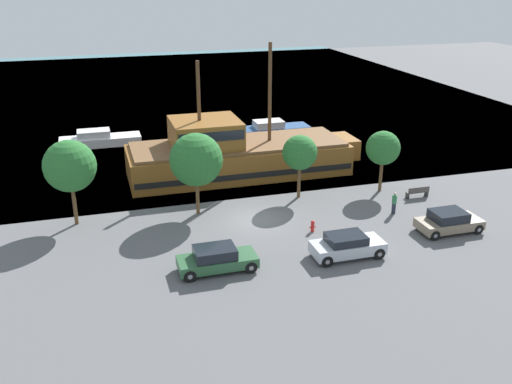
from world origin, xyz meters
The scene contains 15 objects.
ground_plane centered at (0.00, 0.00, 0.00)m, with size 160.00×160.00×0.00m, color #5B5B5E.
water_surface centered at (0.00, 44.00, 0.00)m, with size 80.00×80.00×0.00m, color teal.
pirate_ship centered at (1.06, 9.30, 1.69)m, with size 18.87×6.06×10.40m.
moored_boat_dockside centered at (7.69, 19.75, 0.55)m, with size 7.20×2.44×1.45m.
moored_boat_outer centered at (-9.22, 20.86, 0.57)m, with size 7.48×2.26×1.50m.
parked_car_curb_front centered at (-3.93, -5.88, 0.71)m, with size 4.35×1.85×1.42m.
parked_car_curb_mid centered at (3.66, -6.43, 0.71)m, with size 4.21×1.85×1.41m.
parked_car_curb_rear centered at (11.30, -5.14, 0.70)m, with size 4.04×1.96×1.41m.
fire_hydrant centered at (3.02, -2.70, 0.41)m, with size 0.42×0.25×0.76m.
bench_promenade_east centered at (12.54, 0.50, 0.44)m, with size 1.70×0.45×0.85m.
pedestrian_walking_near centered at (9.40, -1.60, 0.78)m, with size 0.32×0.32×1.55m.
tree_row_east centered at (-11.36, 2.79, 4.00)m, with size 3.33×3.33×5.68m.
tree_row_mideast centered at (-3.38, 2.26, 3.84)m, with size 3.55×3.55×5.62m.
tree_row_midwest centered at (4.25, 3.09, 3.39)m, with size 2.51×2.51×4.67m.
tree_row_west centered at (10.56, 2.54, 3.35)m, with size 2.51×2.51×4.62m.
Camera 1 is at (-9.77, -33.18, 15.59)m, focal length 40.00 mm.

